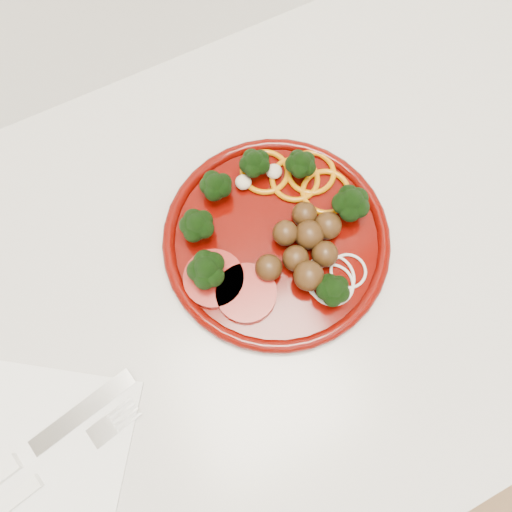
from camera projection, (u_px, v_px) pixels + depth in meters
name	position (u px, v px, depth m)	size (l,w,h in m)	color
counter	(193.00, 371.00, 0.95)	(2.40, 0.60, 0.90)	beige
plate	(276.00, 234.00, 0.54)	(0.25, 0.25, 0.05)	#4B0502
napkin	(42.00, 456.00, 0.48)	(0.16, 0.16, 0.00)	white
knife	(12.00, 465.00, 0.47)	(0.21, 0.06, 0.01)	silver
fork	(24.00, 492.00, 0.46)	(0.19, 0.05, 0.01)	white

